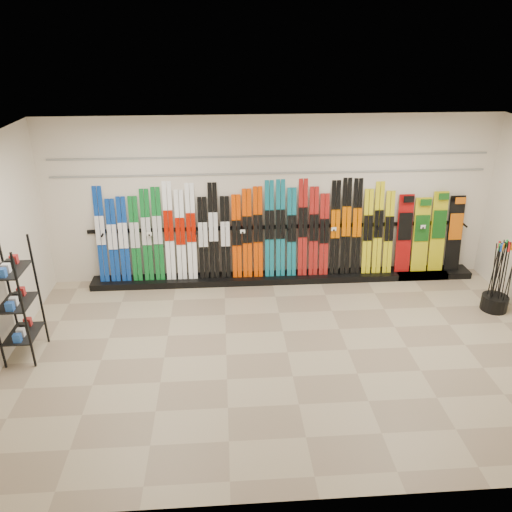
{
  "coord_description": "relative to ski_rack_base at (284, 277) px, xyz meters",
  "views": [
    {
      "loc": [
        -0.88,
        -5.97,
        4.28
      ],
      "look_at": [
        -0.39,
        1.0,
        1.1
      ],
      "focal_mm": 35.0,
      "sensor_mm": 36.0,
      "label": 1
    }
  ],
  "objects": [
    {
      "name": "ski_poles",
      "position": [
        3.38,
        -1.29,
        0.55
      ],
      "size": [
        0.38,
        0.38,
        1.18
      ],
      "color": "black",
      "rests_on": "pole_bin"
    },
    {
      "name": "accessory_rack",
      "position": [
        -3.97,
        -2.05,
        0.81
      ],
      "size": [
        0.4,
        0.6,
        1.74
      ],
      "primitive_type": "cube",
      "color": "black",
      "rests_on": "floor"
    },
    {
      "name": "back_wall",
      "position": [
        -0.22,
        0.22,
        1.44
      ],
      "size": [
        8.0,
        0.0,
        8.0
      ],
      "primitive_type": "plane",
      "rotation": [
        1.57,
        0.0,
        0.0
      ],
      "color": "beige",
      "rests_on": "floor"
    },
    {
      "name": "skis",
      "position": [
        -0.65,
        0.08,
        0.89
      ],
      "size": [
        5.37,
        0.3,
        1.81
      ],
      "color": "#0D3695",
      "rests_on": "ski_rack_base"
    },
    {
      "name": "snowboards",
      "position": [
        2.7,
        0.07,
        0.78
      ],
      "size": [
        1.24,
        0.23,
        1.5
      ],
      "color": "#990C0C",
      "rests_on": "ski_rack_base"
    },
    {
      "name": "ceiling",
      "position": [
        -0.22,
        -2.28,
        2.94
      ],
      "size": [
        8.0,
        8.0,
        0.0
      ],
      "primitive_type": "plane",
      "rotation": [
        3.14,
        0.0,
        0.0
      ],
      "color": "silver",
      "rests_on": "back_wall"
    },
    {
      "name": "pole_bin",
      "position": [
        3.38,
        -1.3,
        0.07
      ],
      "size": [
        0.42,
        0.42,
        0.25
      ],
      "primitive_type": "cylinder",
      "color": "black",
      "rests_on": "floor"
    },
    {
      "name": "slatwall_rail_0",
      "position": [
        -0.22,
        0.2,
        1.94
      ],
      "size": [
        7.6,
        0.02,
        0.03
      ],
      "primitive_type": "cube",
      "color": "gray",
      "rests_on": "back_wall"
    },
    {
      "name": "floor",
      "position": [
        -0.22,
        -2.28,
        -0.06
      ],
      "size": [
        8.0,
        8.0,
        0.0
      ],
      "primitive_type": "plane",
      "color": "gray",
      "rests_on": "ground"
    },
    {
      "name": "ski_rack_base",
      "position": [
        0.0,
        0.0,
        0.0
      ],
      "size": [
        8.0,
        0.4,
        0.12
      ],
      "primitive_type": "cube",
      "color": "black",
      "rests_on": "floor"
    },
    {
      "name": "slatwall_rail_1",
      "position": [
        -0.22,
        0.2,
        2.24
      ],
      "size": [
        7.6,
        0.02,
        0.03
      ],
      "primitive_type": "cube",
      "color": "gray",
      "rests_on": "back_wall"
    }
  ]
}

